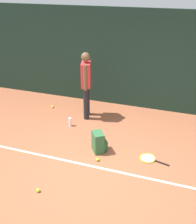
# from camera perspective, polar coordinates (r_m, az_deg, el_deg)

# --- Properties ---
(ground_plane) EXTENTS (12.00, 12.00, 0.00)m
(ground_plane) POSITION_cam_1_polar(r_m,az_deg,el_deg) (5.31, -1.43, -11.54)
(ground_plane) COLOR #9E5638
(back_fence) EXTENTS (10.00, 0.10, 2.63)m
(back_fence) POSITION_cam_1_polar(r_m,az_deg,el_deg) (7.33, 6.73, 10.91)
(back_fence) COLOR #192D23
(back_fence) RESTS_ON ground
(court_line) EXTENTS (9.00, 0.05, 0.00)m
(court_line) POSITION_cam_1_polar(r_m,az_deg,el_deg) (5.33, -1.34, -11.37)
(court_line) COLOR white
(court_line) RESTS_ON ground
(tennis_player) EXTENTS (0.32, 0.51, 1.70)m
(tennis_player) POSITION_cam_1_polar(r_m,az_deg,el_deg) (6.70, -2.52, 6.43)
(tennis_player) COLOR black
(tennis_player) RESTS_ON ground
(tennis_racket) EXTENTS (0.64, 0.39, 0.03)m
(tennis_racket) POSITION_cam_1_polar(r_m,az_deg,el_deg) (5.60, 10.75, -9.66)
(tennis_racket) COLOR black
(tennis_racket) RESTS_ON ground
(backpack) EXTENTS (0.38, 0.37, 0.44)m
(backpack) POSITION_cam_1_polar(r_m,az_deg,el_deg) (5.63, 0.16, -6.41)
(backpack) COLOR #2D6038
(backpack) RESTS_ON ground
(tennis_ball_near_player) EXTENTS (0.07, 0.07, 0.07)m
(tennis_ball_near_player) POSITION_cam_1_polar(r_m,az_deg,el_deg) (4.89, -12.56, -15.87)
(tennis_ball_near_player) COLOR #CCE033
(tennis_ball_near_player) RESTS_ON ground
(tennis_ball_by_fence) EXTENTS (0.07, 0.07, 0.07)m
(tennis_ball_by_fence) POSITION_cam_1_polar(r_m,az_deg,el_deg) (5.45, -0.11, -10.00)
(tennis_ball_by_fence) COLOR #CCE033
(tennis_ball_by_fence) RESTS_ON ground
(tennis_ball_far_left) EXTENTS (0.07, 0.07, 0.07)m
(tennis_ball_far_left) POSITION_cam_1_polar(r_m,az_deg,el_deg) (7.64, -9.61, 1.11)
(tennis_ball_far_left) COLOR #CCE033
(tennis_ball_far_left) RESTS_ON ground
(water_bottle) EXTENTS (0.07, 0.07, 0.21)m
(water_bottle) POSITION_cam_1_polar(r_m,az_deg,el_deg) (6.63, -5.92, -2.10)
(water_bottle) COLOR white
(water_bottle) RESTS_ON ground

